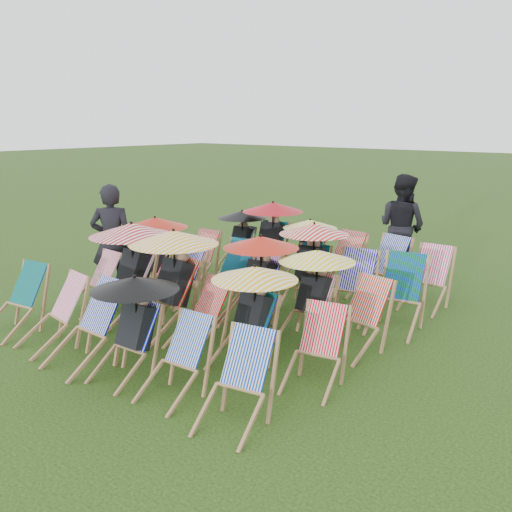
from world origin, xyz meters
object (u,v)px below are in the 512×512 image
Objects in this scene: deckchair_0 at (14,300)px; person_rear at (402,226)px; person_left at (112,242)px; deckchair_5 at (236,383)px; deckchair_29 at (427,279)px.

person_rear reaches higher than deckchair_0.
person_left reaches higher than deckchair_0.
deckchair_5 is 6.14m from person_rear.
deckchair_29 is at bearing 171.23° from person_left.
deckchair_0 is 6.10m from deckchair_29.
deckchair_5 is at bearing 110.35° from person_rear.
deckchair_0 is at bearing -132.86° from deckchair_29.
deckchair_0 is 6.72m from person_rear.
person_left is at bearing 146.28° from deckchair_5.
deckchair_0 is 0.49× the size of person_left.
deckchair_0 is at bearing 170.08° from deckchair_5.
deckchair_5 is 0.47× the size of person_rear.
person_left reaches higher than deckchair_29.
deckchair_29 is (-0.04, 4.57, 0.03)m from deckchair_5.
person_rear reaches higher than deckchair_5.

